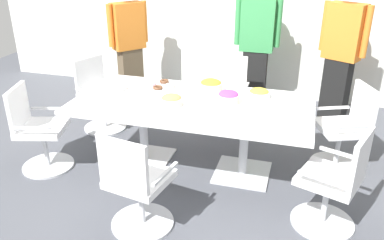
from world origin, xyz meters
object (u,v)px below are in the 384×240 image
at_px(office_chair_1, 38,133).
at_px(office_chair_2, 137,188).
at_px(snack_bowl_candy_mix, 228,97).
at_px(napkin_pile, 118,87).
at_px(snack_bowl_chips_yellow, 259,93).
at_px(donut_platter, 161,85).
at_px(office_chair_5, 227,97).
at_px(office_chair_4, 345,132).
at_px(snack_bowl_chips_orange, 211,85).
at_px(person_standing_0, 129,43).
at_px(office_chair_3, 335,186).
at_px(snack_bowl_cookies, 171,100).
at_px(conference_table, 192,113).
at_px(office_chair_0, 100,98).
at_px(person_standing_2, 341,52).
at_px(person_standing_1, 257,44).

bearing_deg(office_chair_1, office_chair_2, 49.70).
distance_m(snack_bowl_candy_mix, napkin_pile, 1.23).
distance_m(snack_bowl_chips_yellow, napkin_pile, 1.52).
xyz_separation_m(office_chair_1, donut_platter, (1.09, 0.80, 0.36)).
height_order(office_chair_2, office_chair_5, same).
bearing_deg(snack_bowl_candy_mix, office_chair_4, 17.23).
relative_size(snack_bowl_candy_mix, snack_bowl_chips_orange, 0.90).
bearing_deg(person_standing_0, office_chair_3, 90.61).
xyz_separation_m(snack_bowl_candy_mix, snack_bowl_cookies, (-0.53, -0.23, -0.01)).
height_order(conference_table, office_chair_2, office_chair_2).
bearing_deg(snack_bowl_candy_mix, snack_bowl_cookies, -156.57).
distance_m(office_chair_0, person_standing_2, 3.11).
height_order(snack_bowl_chips_orange, donut_platter, snack_bowl_chips_orange).
distance_m(office_chair_1, snack_bowl_candy_mix, 2.02).
bearing_deg(person_standing_2, office_chair_2, 86.41).
height_order(snack_bowl_candy_mix, snack_bowl_chips_yellow, snack_bowl_candy_mix).
bearing_deg(office_chair_1, donut_platter, 110.62).
bearing_deg(office_chair_1, person_standing_1, 122.87).
height_order(office_chair_0, snack_bowl_chips_yellow, office_chair_0).
bearing_deg(person_standing_0, donut_platter, 75.80).
bearing_deg(office_chair_2, office_chair_3, 27.53).
bearing_deg(snack_bowl_chips_orange, snack_bowl_chips_yellow, -9.16).
bearing_deg(donut_platter, snack_bowl_cookies, -58.44).
bearing_deg(person_standing_2, office_chair_0, 46.70).
distance_m(snack_bowl_chips_yellow, donut_platter, 1.09).
bearing_deg(snack_bowl_cookies, conference_table, 37.26).
bearing_deg(office_chair_0, donut_platter, 94.17).
relative_size(office_chair_1, person_standing_2, 0.50).
bearing_deg(snack_bowl_cookies, office_chair_4, 19.18).
distance_m(office_chair_3, person_standing_1, 2.63).
height_order(office_chair_0, office_chair_5, same).
relative_size(office_chair_0, person_standing_2, 0.50).
bearing_deg(snack_bowl_chips_orange, person_standing_0, 141.81).
relative_size(office_chair_0, office_chair_2, 1.00).
height_order(office_chair_4, donut_platter, office_chair_4).
distance_m(office_chair_3, office_chair_5, 2.13).
height_order(office_chair_1, office_chair_5, same).
height_order(office_chair_1, donut_platter, office_chair_1).
xyz_separation_m(office_chair_2, person_standing_2, (1.63, 2.75, 0.55)).
height_order(office_chair_5, snack_bowl_cookies, office_chair_5).
relative_size(conference_table, person_standing_0, 1.41).
height_order(office_chair_1, office_chair_4, same).
xyz_separation_m(person_standing_0, snack_bowl_chips_yellow, (2.03, -1.26, -0.09)).
relative_size(person_standing_2, snack_bowl_chips_yellow, 8.05).
height_order(office_chair_1, office_chair_3, same).
bearing_deg(conference_table, person_standing_2, 48.10).
relative_size(office_chair_4, snack_bowl_candy_mix, 3.98).
distance_m(office_chair_1, office_chair_4, 3.23).
height_order(person_standing_0, snack_bowl_chips_orange, person_standing_0).
xyz_separation_m(person_standing_2, snack_bowl_candy_mix, (-1.12, -1.55, -0.15)).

